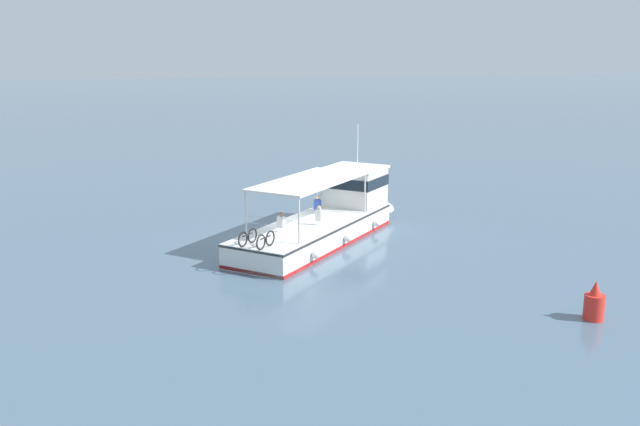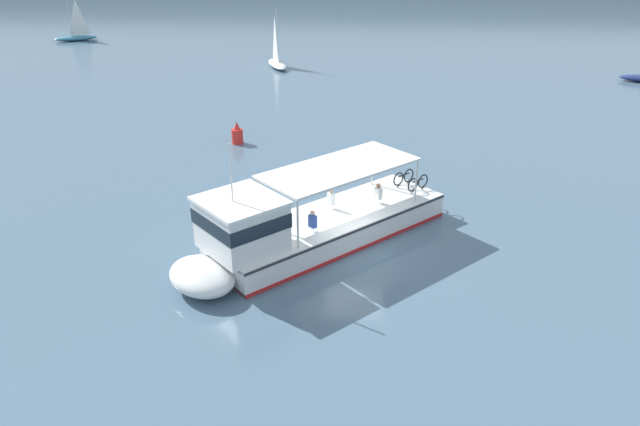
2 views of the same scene
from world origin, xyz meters
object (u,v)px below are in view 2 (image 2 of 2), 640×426
Objects in this scene: sailboat_far_left at (277,62)px; channel_buoy at (237,135)px; sailboat_near_port at (76,36)px; ferry_main at (301,228)px.

channel_buoy is (0.80, -22.46, 0.03)m from sailboat_far_left.
sailboat_near_port is at bearing 127.07° from channel_buoy.
ferry_main is 58.29m from sailboat_near_port.
sailboat_near_port is 29.02m from sailboat_far_left.
sailboat_near_port is 3.86× the size of channel_buoy.
sailboat_far_left is (25.96, -12.97, 0.00)m from sailboat_near_port.
ferry_main is at bearing -67.76° from channel_buoy.
sailboat_near_port reaches higher than ferry_main.
sailboat_near_port is at bearing 123.48° from ferry_main.
sailboat_far_left is 22.47m from channel_buoy.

